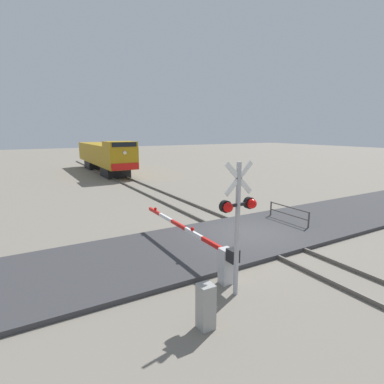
{
  "coord_description": "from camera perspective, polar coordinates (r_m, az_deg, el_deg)",
  "views": [
    {
      "loc": [
        -8.96,
        -10.18,
        4.76
      ],
      "look_at": [
        -1.11,
        3.33,
        1.6
      ],
      "focal_mm": 28.51,
      "sensor_mm": 36.0,
      "label": 1
    }
  ],
  "objects": [
    {
      "name": "ground_plane",
      "position": [
        14.37,
        10.66,
        -8.12
      ],
      "size": [
        160.0,
        160.0,
        0.0
      ],
      "primitive_type": "plane",
      "color": "gray"
    },
    {
      "name": "rail_track_left",
      "position": [
        13.91,
        8.4,
        -8.38
      ],
      "size": [
        0.08,
        80.0,
        0.15
      ],
      "primitive_type": "cube",
      "color": "#59544C",
      "rests_on": "ground_plane"
    },
    {
      "name": "rail_track_right",
      "position": [
        14.81,
        12.79,
        -7.31
      ],
      "size": [
        0.08,
        80.0,
        0.15
      ],
      "primitive_type": "cube",
      "color": "#59544C",
      "rests_on": "ground_plane"
    },
    {
      "name": "road_surface",
      "position": [
        14.35,
        10.67,
        -7.81
      ],
      "size": [
        36.0,
        5.02,
        0.16
      ],
      "primitive_type": "cube",
      "color": "#38383A",
      "rests_on": "ground_plane"
    },
    {
      "name": "locomotive",
      "position": [
        36.6,
        -16.01,
        6.59
      ],
      "size": [
        2.78,
        15.41,
        3.72
      ],
      "color": "black",
      "rests_on": "ground_plane"
    },
    {
      "name": "crossing_signal",
      "position": [
        8.67,
        8.63,
        -4.2
      ],
      "size": [
        1.18,
        0.33,
        3.95
      ],
      "color": "#ADADB2",
      "rests_on": "ground_plane"
    },
    {
      "name": "crossing_gate",
      "position": [
        10.55,
        3.15,
        -10.61
      ],
      "size": [
        0.36,
        6.69,
        1.27
      ],
      "color": "silver",
      "rests_on": "ground_plane"
    },
    {
      "name": "utility_cabinet",
      "position": [
        7.89,
        2.6,
        -20.62
      ],
      "size": [
        0.37,
        0.37,
        1.15
      ],
      "primitive_type": "cube",
      "color": "#999993",
      "rests_on": "ground_plane"
    },
    {
      "name": "guard_railing",
      "position": [
        16.47,
        17.62,
        -3.68
      ],
      "size": [
        0.08,
        2.6,
        0.95
      ],
      "color": "#4C4742",
      "rests_on": "ground_plane"
    }
  ]
}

